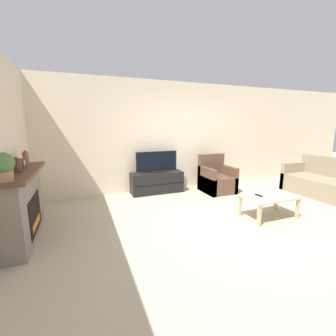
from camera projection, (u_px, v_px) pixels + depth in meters
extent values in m
plane|color=tan|center=(232.00, 219.00, 3.98)|extent=(24.00, 24.00, 0.00)
cube|color=beige|center=(180.00, 137.00, 5.81)|extent=(12.00, 0.06, 2.70)
cube|color=slate|center=(23.00, 207.00, 3.23)|extent=(0.28, 1.45, 0.97)
cube|color=black|center=(35.00, 213.00, 3.30)|extent=(0.01, 0.80, 0.53)
cube|color=orange|center=(36.00, 223.00, 3.33)|extent=(0.01, 0.56, 0.11)
cube|color=brown|center=(21.00, 172.00, 3.14)|extent=(0.40, 1.57, 0.05)
cylinder|color=#994C3D|center=(9.00, 171.00, 2.69)|extent=(0.09, 0.09, 0.18)
sphere|color=#994C3D|center=(8.00, 163.00, 2.67)|extent=(0.05, 0.05, 0.05)
cylinder|color=#512D23|center=(17.00, 166.00, 3.01)|extent=(0.12, 0.12, 0.17)
sphere|color=#512D23|center=(16.00, 159.00, 2.99)|extent=(0.07, 0.07, 0.07)
cylinder|color=#994C3D|center=(26.00, 159.00, 3.55)|extent=(0.09, 0.09, 0.21)
sphere|color=#994C3D|center=(25.00, 152.00, 3.52)|extent=(0.05, 0.05, 0.05)
cube|color=brown|center=(22.00, 164.00, 3.26)|extent=(0.07, 0.11, 0.15)
cylinder|color=white|center=(24.00, 163.00, 3.28)|extent=(0.00, 0.08, 0.08)
cylinder|color=#936B4C|center=(5.00, 177.00, 2.51)|extent=(0.17, 0.17, 0.12)
sphere|color=#477038|center=(3.00, 163.00, 2.48)|extent=(0.23, 0.23, 0.23)
cube|color=black|center=(157.00, 182.00, 5.51)|extent=(1.27, 0.41, 0.51)
cube|color=black|center=(160.00, 185.00, 5.32)|extent=(1.25, 0.01, 0.01)
cube|color=black|center=(157.00, 171.00, 5.45)|extent=(0.36, 0.18, 0.04)
cube|color=black|center=(157.00, 161.00, 5.40)|extent=(1.02, 0.03, 0.47)
cube|color=black|center=(157.00, 161.00, 5.39)|extent=(0.94, 0.01, 0.42)
cube|color=brown|center=(217.00, 184.00, 5.60)|extent=(0.70, 0.76, 0.40)
cube|color=brown|center=(211.00, 164.00, 5.79)|extent=(0.70, 0.14, 0.52)
cube|color=brown|center=(207.00, 180.00, 5.47)|extent=(0.10, 0.76, 0.63)
cube|color=brown|center=(227.00, 178.00, 5.68)|extent=(0.10, 0.76, 0.63)
cube|color=#CCB289|center=(269.00, 197.00, 4.00)|extent=(0.95, 0.56, 0.03)
cube|color=#CCB289|center=(259.00, 216.00, 3.67)|extent=(0.05, 0.05, 0.37)
cube|color=#CCB289|center=(298.00, 209.00, 3.98)|extent=(0.05, 0.05, 0.37)
cube|color=#CCB289|center=(240.00, 206.00, 4.11)|extent=(0.05, 0.05, 0.37)
cube|color=#CCB289|center=(276.00, 200.00, 4.42)|extent=(0.05, 0.05, 0.37)
cube|color=black|center=(259.00, 195.00, 4.01)|extent=(0.05, 0.15, 0.02)
cube|color=gray|center=(334.00, 190.00, 5.02)|extent=(0.88, 2.17, 0.42)
cube|color=gray|center=(294.00, 175.00, 5.93)|extent=(0.88, 0.11, 0.68)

